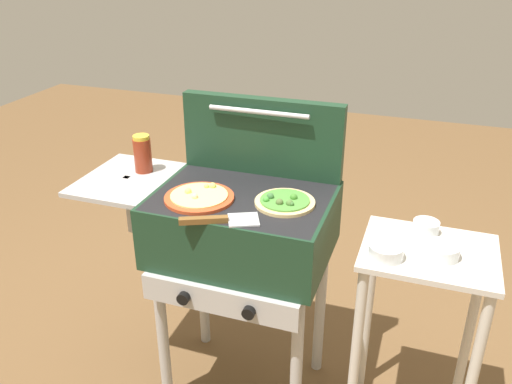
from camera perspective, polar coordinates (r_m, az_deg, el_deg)
name	(u,v)px	position (r m, az deg, el deg)	size (l,w,h in m)	color
ground_plane	(245,382)	(2.47, -1.16, -19.45)	(8.00, 8.00, 0.00)	brown
grill	(239,230)	(2.00, -1.78, -4.01)	(0.96, 0.53, 0.90)	#193823
grill_lid_open	(262,136)	(2.06, 0.65, 5.95)	(0.63, 0.08, 0.30)	#193823
pizza_veggie	(284,202)	(1.87, 3.03, -1.02)	(0.21, 0.21, 0.04)	#E0C17F
pizza_cheese	(199,197)	(1.91, -6.03, -0.51)	(0.25, 0.25, 0.03)	#C64723
sauce_jar	(143,154)	(2.15, -11.92, 3.99)	(0.07, 0.07, 0.15)	maroon
spatula	(220,220)	(1.76, -3.82, -2.98)	(0.26, 0.16, 0.02)	#B7BABF
prep_table	(420,307)	(2.01, 17.01, -11.61)	(0.44, 0.36, 0.80)	beige
topping_bowl_near	(386,252)	(1.79, 13.58, -6.19)	(0.11, 0.11, 0.04)	silver
topping_bowl_far	(426,228)	(1.97, 17.54, -3.61)	(0.09, 0.09, 0.04)	silver
topping_bowl_middle	(442,252)	(1.84, 19.09, -5.98)	(0.11, 0.11, 0.04)	silver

